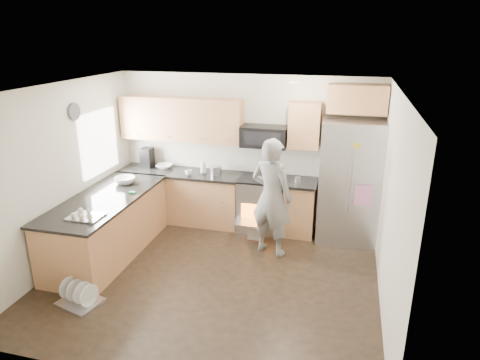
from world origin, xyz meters
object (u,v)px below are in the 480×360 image
(stove_range, at_px, (262,192))
(refrigerator, at_px, (349,181))
(person, at_px, (272,197))
(dish_rack, at_px, (80,297))

(stove_range, xyz_separation_m, refrigerator, (1.42, 0.01, 0.32))
(refrigerator, bearing_deg, stove_range, 176.23)
(stove_range, relative_size, person, 0.98)
(stove_range, bearing_deg, person, -68.93)
(person, height_order, dish_rack, person)
(stove_range, height_order, dish_rack, stove_range)
(person, distance_m, dish_rack, 2.95)
(person, relative_size, dish_rack, 3.05)
(stove_range, distance_m, refrigerator, 1.45)
(dish_rack, bearing_deg, refrigerator, 40.34)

